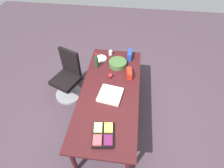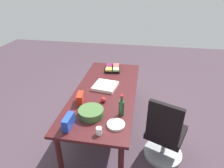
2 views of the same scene
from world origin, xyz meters
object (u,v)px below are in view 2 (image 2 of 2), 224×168
conference_table (106,94)px  pizza_box (105,86)px  chip_bag_blue (68,122)px  office_chair (164,137)px  paper_plate_stack (116,125)px  wine_bottle (121,107)px  paper_cup (99,131)px  fruit_platter (112,68)px  apple_red (103,100)px  salad_bowl (91,112)px  chip_bag_red (80,98)px

conference_table → pizza_box: size_ratio=6.25×
conference_table → chip_bag_blue: size_ratio=10.23×
office_chair → paper_plate_stack: 0.80m
wine_bottle → paper_plate_stack: bearing=170.8°
paper_cup → paper_plate_stack: size_ratio=0.41×
chip_bag_blue → fruit_platter: bearing=-7.9°
paper_cup → conference_table: bearing=7.1°
wine_bottle → apple_red: bearing=49.8°
apple_red → pizza_box: size_ratio=0.21×
pizza_box → salad_bowl: size_ratio=1.10×
fruit_platter → paper_plate_stack: 1.64m
conference_table → chip_bag_red: (-0.39, 0.29, 0.14)m
office_chair → chip_bag_red: (0.11, 1.22, 0.43)m
conference_table → pizza_box: 0.14m
pizza_box → chip_bag_red: size_ratio=1.80×
pizza_box → salad_bowl: 0.76m
wine_bottle → paper_plate_stack: wine_bottle is taller
conference_table → wine_bottle: (-0.58, -0.33, 0.19)m
paper_cup → fruit_platter: 1.79m
conference_table → salad_bowl: (-0.66, 0.06, 0.12)m
chip_bag_red → paper_plate_stack: bearing=-125.5°
office_chair → paper_cup: (-0.47, 0.81, 0.41)m
paper_cup → wine_bottle: wine_bottle is taller
apple_red → fruit_platter: size_ratio=0.19×
chip_bag_red → paper_plate_stack: (-0.41, -0.58, -0.05)m
paper_cup → paper_plate_stack: paper_cup is taller
wine_bottle → chip_bag_red: size_ratio=1.50×
wine_bottle → conference_table: bearing=29.5°
office_chair → paper_plate_stack: (-0.30, 0.64, 0.38)m
wine_bottle → pizza_box: bearing=27.2°
chip_bag_blue → salad_bowl: size_ratio=0.67×
paper_plate_stack → pizza_box: bearing=19.1°
apple_red → chip_bag_red: size_ratio=0.38×
office_chair → salad_bowl: bearing=99.1°
fruit_platter → wine_bottle: wine_bottle is taller
conference_table → chip_bag_red: size_ratio=11.25×
conference_table → apple_red: (-0.33, -0.03, 0.11)m
paper_cup → pizza_box: size_ratio=0.25×
chip_bag_blue → salad_bowl: 0.33m
conference_table → paper_plate_stack: size_ratio=10.23×
office_chair → apple_red: bearing=79.1°
paper_cup → salad_bowl: bearing=29.6°
conference_table → chip_bag_red: chip_bag_red is taller
fruit_platter → apple_red: bearing=-177.1°
chip_bag_red → paper_plate_stack: chip_bag_red is taller
office_chair → pizza_box: bearing=57.6°
fruit_platter → chip_bag_red: 1.23m
salad_bowl → fruit_platter: bearing=-1.3°
conference_table → paper_plate_stack: (-0.80, -0.29, 0.09)m
salad_bowl → paper_plate_stack: bearing=-112.1°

